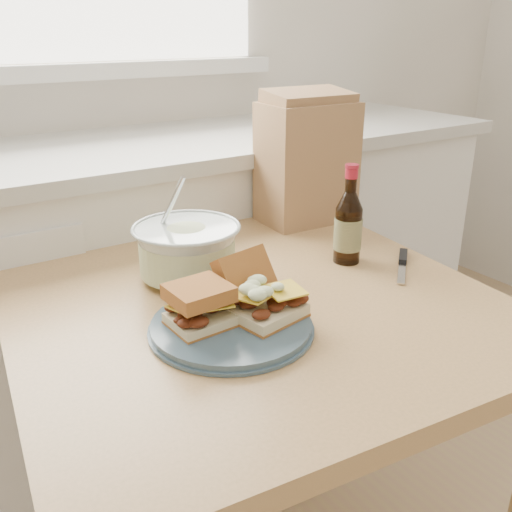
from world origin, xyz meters
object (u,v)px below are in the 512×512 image
plate (231,326)px  paper_bag (307,163)px  beer_bottle (348,226)px  coleslaw_bowl (187,252)px  dining_table (252,346)px

plate → paper_bag: size_ratio=0.89×
beer_bottle → paper_bag: bearing=72.2°
coleslaw_bowl → beer_bottle: 0.36m
coleslaw_bowl → beer_bottle: same height
dining_table → beer_bottle: 0.34m
beer_bottle → paper_bag: 0.31m
plate → coleslaw_bowl: (0.04, 0.24, 0.05)m
dining_table → beer_bottle: (0.28, 0.04, 0.20)m
plate → coleslaw_bowl: 0.25m
dining_table → paper_bag: (0.38, 0.32, 0.27)m
plate → coleslaw_bowl: coleslaw_bowl is taller
plate → beer_bottle: (0.38, 0.13, 0.07)m
beer_bottle → paper_bag: (0.11, 0.29, 0.07)m
coleslaw_bowl → paper_bag: size_ratio=0.71×
coleslaw_bowl → beer_bottle: (0.34, -0.11, 0.03)m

